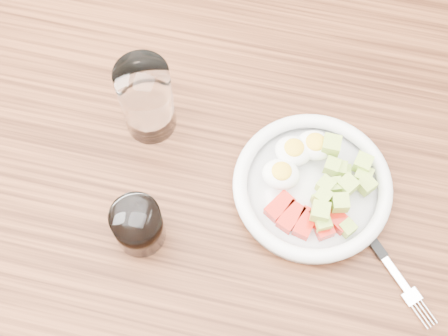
{
  "coord_description": "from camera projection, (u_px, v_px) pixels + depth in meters",
  "views": [
    {
      "loc": [
        0.07,
        -0.35,
        1.64
      ],
      "look_at": [
        -0.01,
        0.01,
        0.8
      ],
      "focal_mm": 50.0,
      "sensor_mm": 36.0,
      "label": 1
    }
  ],
  "objects": [
    {
      "name": "coffee_glass",
      "position": [
        138.0,
        226.0,
        0.87
      ],
      "size": [
        0.07,
        0.07,
        0.08
      ],
      "color": "white",
      "rests_on": "dining_table"
    },
    {
      "name": "fork",
      "position": [
        375.0,
        245.0,
        0.9
      ],
      "size": [
        0.16,
        0.17,
        0.01
      ],
      "color": "black",
      "rests_on": "dining_table"
    },
    {
      "name": "water_glass",
      "position": [
        146.0,
        99.0,
        0.92
      ],
      "size": [
        0.08,
        0.08,
        0.14
      ],
      "primitive_type": "cylinder",
      "color": "white",
      "rests_on": "dining_table"
    },
    {
      "name": "bowl",
      "position": [
        312.0,
        185.0,
        0.92
      ],
      "size": [
        0.24,
        0.24,
        0.06
      ],
      "color": "white",
      "rests_on": "dining_table"
    },
    {
      "name": "dining_table",
      "position": [
        229.0,
        206.0,
        1.03
      ],
      "size": [
        1.5,
        0.9,
        0.77
      ],
      "color": "brown",
      "rests_on": "ground"
    },
    {
      "name": "ground",
      "position": [
        227.0,
        292.0,
        1.65
      ],
      "size": [
        4.0,
        4.0,
        0.0
      ],
      "primitive_type": "plane",
      "color": "brown",
      "rests_on": "ground"
    }
  ]
}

